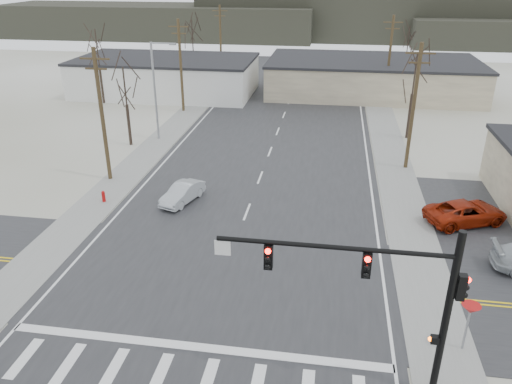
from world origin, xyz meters
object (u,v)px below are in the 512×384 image
sedan_crossing (182,193)px  car_far_b (302,62)px  fire_hydrant (104,196)px  car_parked_red (466,212)px  car_far_a (329,79)px  traffic_signal_mast (395,289)px

sedan_crossing → car_far_b: bearing=102.6°
fire_hydrant → car_parked_red: size_ratio=0.16×
sedan_crossing → car_far_a: car_far_a is taller
traffic_signal_mast → car_parked_red: 16.59m
traffic_signal_mast → car_far_a: traffic_signal_mast is taller
sedan_crossing → traffic_signal_mast: bearing=-32.4°
traffic_signal_mast → car_parked_red: bearing=67.2°
traffic_signal_mast → sedan_crossing: size_ratio=2.25×
traffic_signal_mast → car_far_b: (-7.99, 67.73, -4.00)m
fire_hydrant → sedan_crossing: sedan_crossing is taller
traffic_signal_mast → sedan_crossing: 20.04m
sedan_crossing → car_parked_red: car_parked_red is taller
car_far_a → car_far_b: bearing=-59.5°
car_far_b → sedan_crossing: bearing=-115.9°
sedan_crossing → car_far_a: bearing=94.5°
traffic_signal_mast → car_parked_red: traffic_signal_mast is taller
fire_hydrant → car_far_a: size_ratio=0.19×
sedan_crossing → car_far_a: size_ratio=0.86×
sedan_crossing → car_far_a: (9.30, 39.86, 0.02)m
sedan_crossing → car_parked_red: bearing=17.0°
sedan_crossing → car_far_b: size_ratio=1.08×
car_parked_red → sedan_crossing: bearing=66.1°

